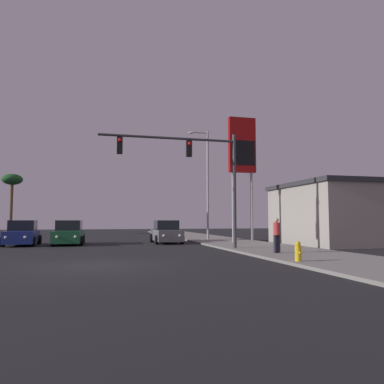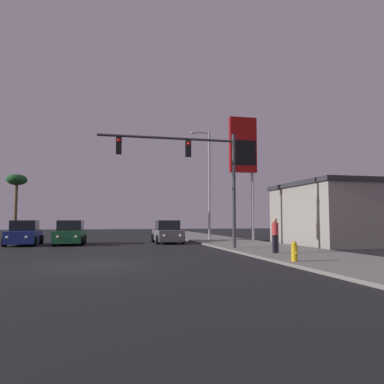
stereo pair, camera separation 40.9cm
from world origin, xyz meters
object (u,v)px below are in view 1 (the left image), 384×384
object	(u,v)px
street_lamp	(206,179)
gas_station_sign	(242,152)
traffic_light_mast	(197,165)
car_grey	(166,233)
car_green	(69,234)
pedestrian_on_sidewalk	(277,234)
palm_tree_far	(12,182)
fire_hydrant	(298,251)
car_blue	(22,234)

from	to	relation	value
street_lamp	gas_station_sign	bearing A→B (deg)	-72.96
traffic_light_mast	car_grey	bearing A→B (deg)	93.04
car_green	street_lamp	world-z (taller)	street_lamp
street_lamp	gas_station_sign	distance (m)	4.98
street_lamp	pedestrian_on_sidewalk	bearing A→B (deg)	-91.04
traffic_light_mast	car_green	bearing A→B (deg)	135.36
car_grey	gas_station_sign	xyz separation A→B (m)	(5.08, -2.44, 5.86)
car_green	traffic_light_mast	xyz separation A→B (m)	(7.27, -7.18, 3.99)
car_green	street_lamp	bearing A→B (deg)	-165.44
street_lamp	palm_tree_far	size ratio (longest dim) A/B	1.24
car_grey	pedestrian_on_sidewalk	size ratio (longest dim) A/B	2.58
palm_tree_far	street_lamp	bearing A→B (deg)	-45.13
fire_hydrant	traffic_light_mast	bearing A→B (deg)	106.75
traffic_light_mast	gas_station_sign	bearing A→B (deg)	46.65
gas_station_sign	palm_tree_far	bearing A→B (deg)	130.75
gas_station_sign	fire_hydrant	bearing A→B (deg)	-101.94
gas_station_sign	car_blue	bearing A→B (deg)	171.60
traffic_light_mast	palm_tree_far	xyz separation A→B (m)	(-15.49, 28.38, 1.52)
pedestrian_on_sidewalk	gas_station_sign	bearing A→B (deg)	79.14
fire_hydrant	palm_tree_far	bearing A→B (deg)	116.41
gas_station_sign	fire_hydrant	size ratio (longest dim) A/B	11.84
fire_hydrant	pedestrian_on_sidewalk	world-z (taller)	pedestrian_on_sidewalk
traffic_light_mast	fire_hydrant	distance (m)	8.55
traffic_light_mast	car_blue	bearing A→B (deg)	145.01
car_grey	fire_hydrant	bearing A→B (deg)	100.16
street_lamp	palm_tree_far	world-z (taller)	street_lamp
palm_tree_far	pedestrian_on_sidewalk	bearing A→B (deg)	-59.81
car_green	palm_tree_far	distance (m)	23.40
car_grey	car_blue	bearing A→B (deg)	1.65
car_grey	gas_station_sign	size ratio (longest dim) A/B	0.48
car_green	street_lamp	size ratio (longest dim) A/B	0.48
car_grey	car_blue	world-z (taller)	same
palm_tree_far	car_green	bearing A→B (deg)	-68.82
car_blue	street_lamp	xyz separation A→B (m)	(13.55, 2.33, 4.36)
car_green	traffic_light_mast	distance (m)	10.96
street_lamp	gas_station_sign	world-z (taller)	same
car_blue	street_lamp	distance (m)	14.42
pedestrian_on_sidewalk	fire_hydrant	bearing A→B (deg)	-104.45
traffic_light_mast	street_lamp	distance (m)	10.07
car_green	traffic_light_mast	world-z (taller)	traffic_light_mast
car_green	traffic_light_mast	size ratio (longest dim) A/B	0.56
pedestrian_on_sidewalk	street_lamp	bearing A→B (deg)	88.96
traffic_light_mast	pedestrian_on_sidewalk	bearing A→B (deg)	-48.88
gas_station_sign	pedestrian_on_sidewalk	size ratio (longest dim) A/B	5.39
car_grey	pedestrian_on_sidewalk	bearing A→B (deg)	107.83
gas_station_sign	street_lamp	bearing A→B (deg)	107.04
car_green	pedestrian_on_sidewalk	bearing A→B (deg)	136.15
street_lamp	traffic_light_mast	bearing A→B (deg)	-109.13
pedestrian_on_sidewalk	palm_tree_far	world-z (taller)	palm_tree_far
car_grey	car_green	size ratio (longest dim) A/B	0.99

